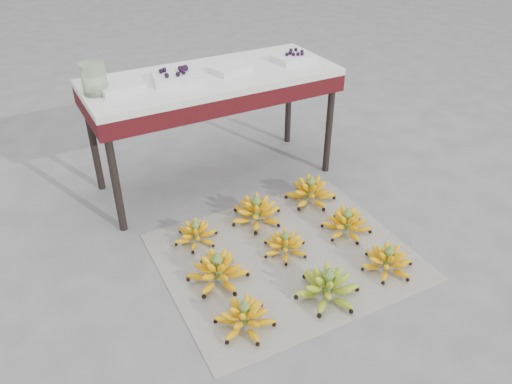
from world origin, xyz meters
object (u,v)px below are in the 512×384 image
bunch_front_right (388,261)px  bunch_back_center (256,212)px  bunch_front_left (245,317)px  bunch_mid_center (285,245)px  bunch_mid_left (218,271)px  vendor_table (212,87)px  bunch_back_right (310,192)px  tray_far_left (120,87)px  bunch_back_left (196,234)px  tray_right (230,69)px  newspaper_mat (286,256)px  bunch_mid_right (347,224)px  bunch_front_center (328,287)px  tray_far_right (293,57)px  glass_jar (94,79)px  tray_left (178,77)px

bunch_front_right → bunch_back_center: bunch_back_center is taller
bunch_front_left → bunch_mid_center: size_ratio=1.14×
bunch_mid_left → vendor_table: vendor_table is taller
bunch_back_right → tray_far_left: tray_far_left is taller
bunch_back_left → tray_right: (0.49, 0.54, 0.67)m
newspaper_mat → bunch_back_left: bunch_back_left is taller
bunch_front_right → bunch_mid_right: size_ratio=1.13×
bunch_mid_center → bunch_back_center: (0.00, 0.32, 0.01)m
bunch_front_center → bunch_front_right: (0.38, 0.02, -0.01)m
bunch_mid_center → bunch_back_left: bunch_mid_center is taller
tray_far_right → newspaper_mat: bearing=-122.5°
bunch_mid_left → tray_far_right: bearing=33.0°
glass_jar → vendor_table: bearing=-0.9°
bunch_back_left → bunch_back_right: size_ratio=0.89×
bunch_mid_center → bunch_front_left: bearing=-120.1°
tray_left → tray_far_right: 0.75m
bunch_mid_right → bunch_mid_center: bearing=-176.6°
bunch_front_left → bunch_front_center: bunch_front_center is taller
bunch_front_right → bunch_back_left: (-0.75, 0.67, -0.01)m
tray_far_right → bunch_mid_left: bearing=-137.3°
bunch_mid_left → bunch_front_right: bearing=-32.7°
bunch_back_left → glass_jar: size_ratio=1.68×
bunch_front_center → tray_right: (0.11, 1.22, 0.66)m
bunch_front_right → glass_jar: 1.76m
bunch_back_right → tray_far_right: tray_far_right is taller
bunch_front_left → bunch_front_right: 0.80m
bunch_front_left → tray_far_left: (-0.11, 1.21, 0.67)m
vendor_table → tray_left: bearing=-175.3°
bunch_front_right → tray_right: bearing=122.2°
bunch_mid_right → tray_left: size_ratio=0.94×
bunch_front_right → bunch_mid_right: bearing=108.0°
bunch_front_center → bunch_back_right: 0.82m
bunch_front_left → bunch_back_center: 0.79m
bunch_front_center → tray_far_left: 1.50m
bunch_back_right → tray_right: bearing=116.8°
vendor_table → glass_jar: 0.68m
vendor_table → tray_far_right: 0.55m
bunch_front_right → bunch_mid_center: size_ratio=1.08×
bunch_front_left → bunch_back_center: bunch_back_center is taller
vendor_table → tray_far_left: size_ratio=6.03×
tray_left → bunch_mid_left: bearing=-102.4°
bunch_front_center → bunch_mid_center: size_ratio=1.29×
bunch_back_left → vendor_table: 0.88m
vendor_table → bunch_front_center: bearing=-89.9°
bunch_front_left → tray_far_right: 1.67m
bunch_back_left → bunch_mid_center: bearing=-28.3°
bunch_mid_right → glass_jar: glass_jar is taller
bunch_back_left → newspaper_mat: bearing=-31.9°
bunch_mid_center → bunch_back_left: bearing=160.4°
bunch_front_right → bunch_mid_center: bunch_front_right is taller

